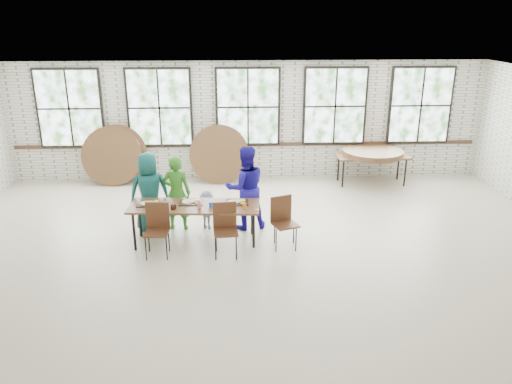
% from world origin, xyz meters
% --- Properties ---
extents(room, '(12.00, 12.00, 12.00)m').
position_xyz_m(room, '(0.00, 4.44, 1.83)').
color(room, beige).
rests_on(room, ground).
extents(dining_table, '(2.45, 0.96, 0.74)m').
position_xyz_m(dining_table, '(-1.13, 0.60, 0.69)').
color(dining_table, brown).
rests_on(dining_table, ground).
extents(chair_near_left, '(0.44, 0.42, 0.95)m').
position_xyz_m(chair_near_left, '(-1.76, 0.14, 0.56)').
color(chair_near_left, '#502E1A').
rests_on(chair_near_left, ground).
extents(chair_near_right, '(0.45, 0.44, 0.95)m').
position_xyz_m(chair_near_right, '(-0.56, 0.10, 0.56)').
color(chair_near_right, '#502E1A').
rests_on(chair_near_right, ground).
extents(chair_spare, '(0.54, 0.53, 0.95)m').
position_xyz_m(chair_spare, '(0.49, 0.37, 0.56)').
color(chair_spare, '#502E1A').
rests_on(chair_spare, ground).
extents(adult_teal, '(0.85, 0.64, 1.58)m').
position_xyz_m(adult_teal, '(-2.04, 1.25, 0.79)').
color(adult_teal, '#1C6B69').
rests_on(adult_teal, ground).
extents(adult_green, '(0.59, 0.43, 1.51)m').
position_xyz_m(adult_green, '(-1.52, 1.25, 0.75)').
color(adult_green, '#318122').
rests_on(adult_green, ground).
extents(toddler, '(0.57, 0.43, 0.79)m').
position_xyz_m(toddler, '(-0.94, 1.25, 0.39)').
color(toddler, '#131A3E').
rests_on(toddler, ground).
extents(adult_blue, '(0.93, 0.79, 1.68)m').
position_xyz_m(adult_blue, '(-0.17, 1.25, 0.84)').
color(adult_blue, '#1E1599').
rests_on(adult_blue, ground).
extents(storage_table, '(1.83, 0.82, 0.74)m').
position_xyz_m(storage_table, '(3.09, 3.86, 0.69)').
color(storage_table, brown).
rests_on(storage_table, ground).
extents(tabletop_clutter, '(2.06, 0.61, 0.11)m').
position_xyz_m(tabletop_clutter, '(-1.04, 0.57, 0.77)').
color(tabletop_clutter, black).
rests_on(tabletop_clutter, dining_table).
extents(round_tops_stacked, '(1.50, 1.50, 0.13)m').
position_xyz_m(round_tops_stacked, '(3.09, 3.86, 0.80)').
color(round_tops_stacked, brown).
rests_on(round_tops_stacked, storage_table).
extents(round_tops_leaning, '(4.18, 0.45, 1.49)m').
position_xyz_m(round_tops_leaning, '(-2.49, 4.18, 0.74)').
color(round_tops_leaning, brown).
rests_on(round_tops_leaning, ground).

